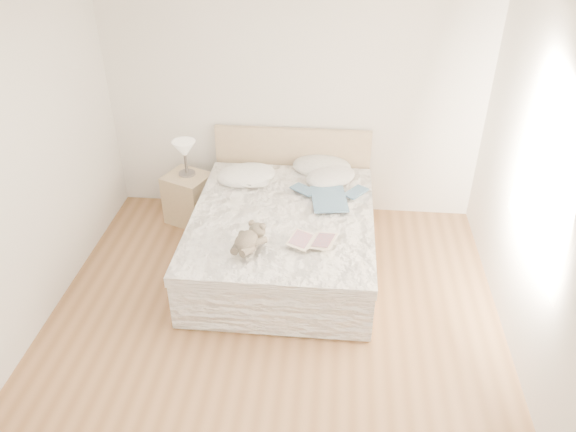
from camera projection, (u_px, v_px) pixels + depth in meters
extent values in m
cube|color=brown|center=(269.00, 345.00, 4.72)|extent=(4.00, 4.50, 0.00)
cube|color=white|center=(261.00, 12.00, 3.26)|extent=(4.00, 4.50, 0.00)
cube|color=silver|center=(293.00, 95.00, 5.87)|extent=(4.00, 0.02, 2.70)
cube|color=silver|center=(556.00, 223.00, 3.83)|extent=(0.02, 4.50, 2.70)
cube|color=white|center=(545.00, 189.00, 4.02)|extent=(0.02, 1.30, 1.10)
cube|color=tan|center=(283.00, 254.00, 5.62)|extent=(1.68, 2.08, 0.20)
cube|color=white|center=(283.00, 233.00, 5.49)|extent=(1.60, 2.00, 0.30)
cube|color=white|center=(282.00, 220.00, 5.34)|extent=(1.72, 2.05, 0.10)
cube|color=tan|center=(292.00, 170.00, 6.28)|extent=(1.70, 0.06, 1.00)
cube|color=tan|center=(189.00, 198.00, 6.19)|extent=(0.57, 0.54, 0.56)
cylinder|color=#524B46|center=(187.00, 173.00, 6.06)|extent=(0.18, 0.18, 0.02)
cylinder|color=#403935|center=(186.00, 162.00, 5.99)|extent=(0.03, 0.03, 0.24)
cone|color=white|center=(184.00, 149.00, 5.91)|extent=(0.28, 0.28, 0.18)
ellipsoid|color=white|center=(246.00, 175.00, 5.89)|extent=(0.75, 0.65, 0.19)
ellipsoid|color=silver|center=(322.00, 166.00, 6.06)|extent=(0.68, 0.51, 0.19)
ellipsoid|color=silver|center=(331.00, 177.00, 5.86)|extent=(0.69, 0.65, 0.17)
cube|color=white|center=(255.00, 182.00, 5.78)|extent=(0.32, 0.23, 0.02)
cube|color=#FFECCD|center=(312.00, 241.00, 4.90)|extent=(0.46, 0.37, 0.03)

